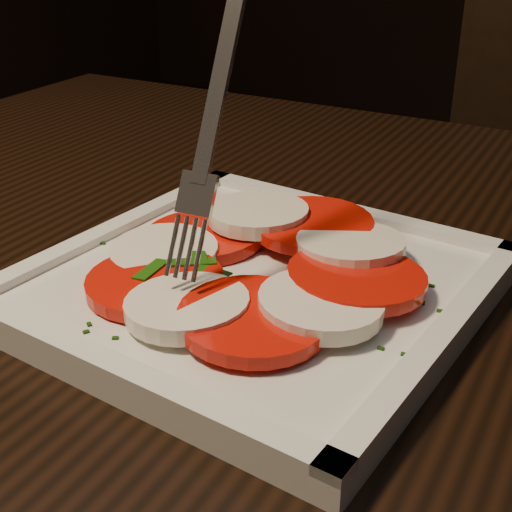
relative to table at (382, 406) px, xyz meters
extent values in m
cube|color=black|center=(0.00, 0.00, 0.08)|extent=(1.26, 0.90, 0.04)
cylinder|color=black|center=(-0.57, 0.29, -0.30)|extent=(0.06, 0.06, 0.71)
cylinder|color=black|center=(-0.21, 0.55, -0.45)|extent=(0.04, 0.04, 0.41)
cylinder|color=black|center=(-0.23, 0.91, -0.45)|extent=(0.04, 0.04, 0.41)
cube|color=white|center=(-0.07, -0.06, 0.11)|extent=(0.26, 0.26, 0.01)
cylinder|color=red|center=(-0.13, -0.04, 0.12)|extent=(0.08, 0.08, 0.01)
cylinder|color=white|center=(-0.13, -0.08, 0.12)|extent=(0.07, 0.07, 0.01)
cylinder|color=red|center=(-0.11, -0.11, 0.12)|extent=(0.08, 0.08, 0.01)
cylinder|color=white|center=(-0.07, -0.13, 0.12)|extent=(0.07, 0.07, 0.01)
cylinder|color=red|center=(-0.03, -0.12, 0.12)|extent=(0.08, 0.08, 0.01)
cylinder|color=white|center=(-0.01, -0.09, 0.12)|extent=(0.07, 0.07, 0.01)
cylinder|color=red|center=(-0.01, -0.05, 0.13)|extent=(0.08, 0.08, 0.01)
cylinder|color=white|center=(-0.03, -0.01, 0.13)|extent=(0.07, 0.07, 0.02)
cylinder|color=red|center=(-0.06, 0.00, 0.13)|extent=(0.08, 0.08, 0.01)
cylinder|color=white|center=(-0.10, -0.01, 0.13)|extent=(0.07, 0.07, 0.01)
cube|color=#1E550E|center=(-0.02, -0.06, 0.12)|extent=(0.03, 0.03, 0.00)
cube|color=#1E550E|center=(-0.12, -0.11, 0.12)|extent=(0.01, 0.03, 0.00)
cube|color=#1E550E|center=(-0.05, -0.01, 0.12)|extent=(0.03, 0.03, 0.00)
cube|color=#1E550E|center=(-0.05, -0.02, 0.12)|extent=(0.04, 0.01, 0.00)
cube|color=#1E550E|center=(-0.09, -0.09, 0.12)|extent=(0.03, 0.03, 0.01)
cube|color=#1E550E|center=(-0.10, -0.08, 0.12)|extent=(0.03, 0.03, 0.00)
cube|color=#1E550E|center=(-0.08, -0.10, 0.12)|extent=(0.01, 0.04, 0.00)
cube|color=#1E550E|center=(-0.04, -0.10, 0.12)|extent=(0.02, 0.04, 0.00)
cube|color=#133509|center=(-0.03, 0.04, 0.11)|extent=(0.00, 0.00, 0.00)
cube|color=#133509|center=(0.02, -0.01, 0.11)|extent=(0.00, 0.00, 0.00)
cube|color=#133509|center=(-0.16, -0.09, 0.11)|extent=(0.00, 0.00, 0.00)
cube|color=#133509|center=(-0.18, -0.05, 0.11)|extent=(0.00, 0.00, 0.00)
cube|color=#133509|center=(0.03, -0.04, 0.11)|extent=(0.00, 0.00, 0.00)
cube|color=#133509|center=(0.04, -0.09, 0.11)|extent=(0.00, 0.00, 0.00)
cube|color=#133509|center=(-0.18, -0.08, 0.11)|extent=(0.00, 0.00, 0.00)
cube|color=#133509|center=(-0.01, 0.03, 0.11)|extent=(0.00, 0.00, 0.00)
cube|color=#133509|center=(0.01, -0.04, 0.11)|extent=(0.00, 0.00, 0.00)
cube|color=#133509|center=(-0.04, 0.03, 0.11)|extent=(0.00, 0.00, 0.00)
cube|color=#133509|center=(0.03, -0.09, 0.11)|extent=(0.00, 0.00, 0.00)
cube|color=#133509|center=(0.04, -0.04, 0.11)|extent=(0.00, 0.00, 0.00)
cube|color=#133509|center=(-0.15, -0.10, 0.11)|extent=(0.00, 0.00, 0.00)
cube|color=#133509|center=(-0.16, -0.09, 0.11)|extent=(0.00, 0.00, 0.00)
cube|color=#133509|center=(0.00, -0.01, 0.11)|extent=(0.00, 0.00, 0.00)
cube|color=#133509|center=(-0.11, -0.17, 0.11)|extent=(0.00, 0.00, 0.00)
cube|color=#133509|center=(-0.11, -0.16, 0.11)|extent=(0.00, 0.00, 0.00)
cube|color=#133509|center=(-0.04, 0.02, 0.11)|extent=(0.00, 0.00, 0.00)
cube|color=#133509|center=(-0.09, -0.16, 0.11)|extent=(0.00, 0.00, 0.00)
cube|color=#133509|center=(-0.17, -0.05, 0.11)|extent=(0.00, 0.00, 0.00)
cube|color=#133509|center=(-0.14, -0.02, 0.11)|extent=(0.00, 0.00, 0.00)
cube|color=#133509|center=(0.03, -0.01, 0.11)|extent=(0.00, 0.00, 0.00)
cube|color=#133509|center=(0.00, -0.11, 0.11)|extent=(0.00, 0.00, 0.00)
camera|label=1|loc=(0.15, -0.39, 0.33)|focal=50.00mm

